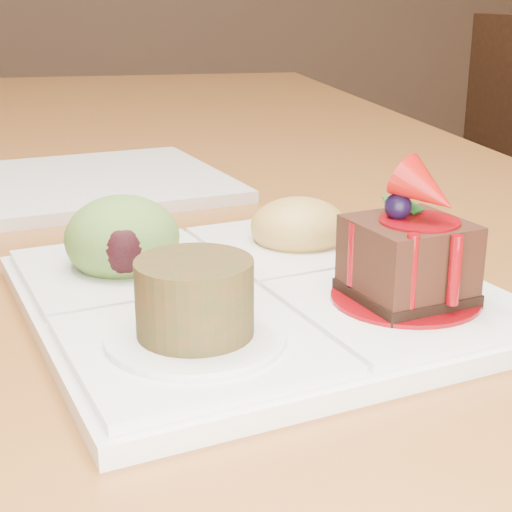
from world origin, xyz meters
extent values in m
cube|color=brown|center=(0.00, 0.00, 0.73)|extent=(1.00, 1.80, 0.04)
cylinder|color=brown|center=(0.44, 0.84, 0.35)|extent=(0.06, 0.06, 0.71)
cube|color=black|center=(0.67, 0.33, 0.43)|extent=(0.44, 0.44, 0.04)
cylinder|color=black|center=(0.52, 0.14, 0.20)|extent=(0.03, 0.03, 0.41)
cylinder|color=black|center=(0.82, 0.51, 0.20)|extent=(0.03, 0.03, 0.41)
cylinder|color=black|center=(0.48, 0.48, 0.20)|extent=(0.03, 0.03, 0.41)
cube|color=white|center=(0.10, -0.65, 0.76)|extent=(0.34, 0.34, 0.01)
cube|color=white|center=(0.18, -0.70, 0.77)|extent=(0.16, 0.16, 0.01)
cube|color=white|center=(0.05, -0.74, 0.77)|extent=(0.16, 0.16, 0.01)
cube|color=white|center=(0.01, -0.61, 0.77)|extent=(0.16, 0.16, 0.01)
cube|color=white|center=(0.14, -0.57, 0.77)|extent=(0.16, 0.16, 0.01)
cylinder|color=#700409|center=(0.18, -0.70, 0.77)|extent=(0.09, 0.09, 0.00)
cube|color=black|center=(0.18, -0.70, 0.77)|extent=(0.08, 0.08, 0.01)
cube|color=black|center=(0.18, -0.70, 0.80)|extent=(0.08, 0.08, 0.04)
cylinder|color=#700409|center=(0.18, -0.70, 0.82)|extent=(0.05, 0.05, 0.00)
sphere|color=black|center=(0.17, -0.70, 0.82)|extent=(0.02, 0.02, 0.02)
cone|color=#9B0E0A|center=(0.18, -0.71, 0.84)|extent=(0.05, 0.05, 0.04)
cube|color=#124813|center=(0.18, -0.69, 0.82)|extent=(0.02, 0.02, 0.01)
cube|color=#124813|center=(0.17, -0.69, 0.82)|extent=(0.01, 0.02, 0.01)
cylinder|color=#700409|center=(0.17, -0.73, 0.80)|extent=(0.01, 0.01, 0.04)
cylinder|color=#700409|center=(0.19, -0.73, 0.80)|extent=(0.01, 0.01, 0.04)
cylinder|color=#700409|center=(0.15, -0.70, 0.80)|extent=(0.01, 0.01, 0.04)
cylinder|color=white|center=(0.05, -0.74, 0.77)|extent=(0.10, 0.10, 0.00)
cylinder|color=#4C2B15|center=(0.05, -0.74, 0.79)|extent=(0.06, 0.06, 0.04)
cylinder|color=#492D0F|center=(0.05, -0.74, 0.81)|extent=(0.05, 0.05, 0.00)
ellipsoid|color=#557931|center=(0.01, -0.61, 0.79)|extent=(0.08, 0.08, 0.06)
ellipsoid|color=black|center=(0.01, -0.63, 0.79)|extent=(0.04, 0.03, 0.03)
ellipsoid|color=#B48D41|center=(0.14, -0.57, 0.78)|extent=(0.07, 0.07, 0.04)
cube|color=#BC480D|center=(0.16, -0.57, 0.78)|extent=(0.02, 0.02, 0.02)
cube|color=#487B1A|center=(0.14, -0.56, 0.78)|extent=(0.02, 0.02, 0.02)
cube|color=#BC480D|center=(0.13, -0.57, 0.78)|extent=(0.02, 0.02, 0.02)
cube|color=#487B1A|center=(0.13, -0.59, 0.78)|extent=(0.02, 0.02, 0.02)
cube|color=#BC480D|center=(0.15, -0.58, 0.78)|extent=(0.02, 0.02, 0.02)
cube|color=white|center=(0.00, -0.30, 0.76)|extent=(0.31, 0.31, 0.01)
camera|label=1|loc=(0.01, -1.11, 0.94)|focal=55.00mm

